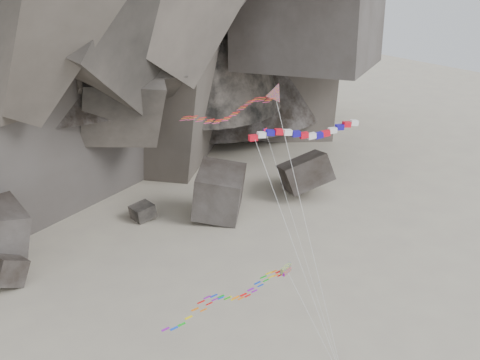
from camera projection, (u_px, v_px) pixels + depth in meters
boulder_field at (99, 222)px, 75.48m from camera, size 73.75×20.31×9.88m
delta_kite at (227, 111)px, 41.87m from camera, size 10.61×7.12×24.58m
banner_kite at (306, 133)px, 48.14m from camera, size 9.29×9.02×20.29m
parafoil_kite at (224, 297)px, 44.60m from camera, size 14.66×5.42×9.98m
pennant_kite at (285, 195)px, 49.27m from camera, size 0.83×10.13×19.71m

